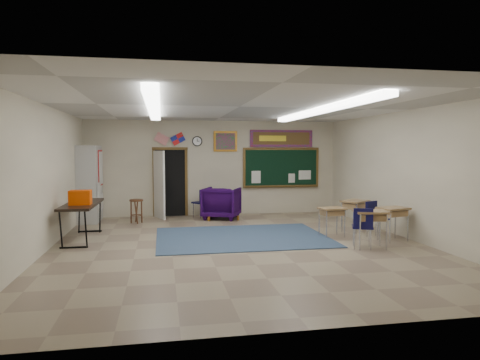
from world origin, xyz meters
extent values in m
plane|color=#86765C|center=(0.00, 0.00, 0.00)|extent=(9.00, 9.00, 0.00)
cube|color=beige|center=(0.00, 4.50, 1.50)|extent=(8.00, 0.04, 3.00)
cube|color=beige|center=(0.00, -4.50, 1.50)|extent=(8.00, 0.04, 3.00)
cube|color=beige|center=(-4.00, 0.00, 1.50)|extent=(0.04, 9.00, 3.00)
cube|color=beige|center=(4.00, 0.00, 1.50)|extent=(0.04, 9.00, 3.00)
cube|color=silver|center=(0.00, 0.00, 3.00)|extent=(8.00, 9.00, 0.04)
cube|color=#2D4156|center=(0.20, 0.80, 0.01)|extent=(4.00, 3.00, 0.02)
cube|color=black|center=(-1.40, 4.49, 1.05)|extent=(0.95, 0.04, 2.10)
cube|color=silver|center=(-1.75, 4.05, 1.03)|extent=(0.35, 0.86, 2.05)
cube|color=brown|center=(2.20, 4.47, 1.50)|extent=(2.55, 0.05, 1.30)
cube|color=black|center=(2.20, 4.46, 1.50)|extent=(2.40, 0.03, 1.15)
cube|color=brown|center=(2.20, 4.41, 0.90)|extent=(2.40, 0.12, 0.04)
cube|color=red|center=(2.20, 4.47, 2.45)|extent=(2.10, 0.04, 0.55)
cube|color=brown|center=(2.20, 4.46, 2.45)|extent=(1.90, 0.03, 0.40)
cube|color=#9C641E|center=(0.35, 4.47, 2.35)|extent=(0.75, 0.05, 0.65)
cube|color=#A51466|center=(0.35, 4.46, 2.35)|extent=(0.62, 0.03, 0.52)
cylinder|color=black|center=(-0.55, 4.47, 2.35)|extent=(0.32, 0.05, 0.32)
cylinder|color=white|center=(-0.55, 4.45, 2.35)|extent=(0.26, 0.02, 0.26)
cube|color=#A4A4A0|center=(-3.72, 3.85, 1.10)|extent=(0.55, 1.25, 2.20)
imported|color=black|center=(0.11, 3.67, 0.48)|extent=(1.35, 1.36, 0.95)
cube|color=#895F3F|center=(2.33, 0.49, 0.68)|extent=(0.64, 0.51, 0.04)
cube|color=olive|center=(2.33, 0.49, 0.58)|extent=(0.55, 0.44, 0.12)
cube|color=#895F3F|center=(3.16, 1.00, 0.78)|extent=(0.84, 0.79, 0.04)
cube|color=olive|center=(3.16, 1.00, 0.67)|extent=(0.72, 0.68, 0.13)
cube|color=#895F3F|center=(2.66, -0.79, 0.78)|extent=(0.74, 0.60, 0.04)
cube|color=olive|center=(2.66, -0.79, 0.67)|extent=(0.64, 0.51, 0.13)
cube|color=#895F3F|center=(3.52, -0.20, 0.75)|extent=(0.74, 0.63, 0.04)
cube|color=olive|center=(3.52, -0.20, 0.64)|extent=(0.64, 0.53, 0.13)
cube|color=black|center=(-3.48, 1.22, 0.82)|extent=(0.73, 2.07, 0.06)
cube|color=#E64A04|center=(-3.46, 0.94, 1.01)|extent=(0.46, 0.34, 0.32)
cylinder|color=#512A18|center=(-2.38, 3.31, 0.65)|extent=(0.38, 0.38, 0.04)
torus|color=#512A18|center=(-2.38, 3.31, 0.22)|extent=(0.31, 0.31, 0.02)
camera|label=1|loc=(-1.65, -9.06, 2.07)|focal=32.00mm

